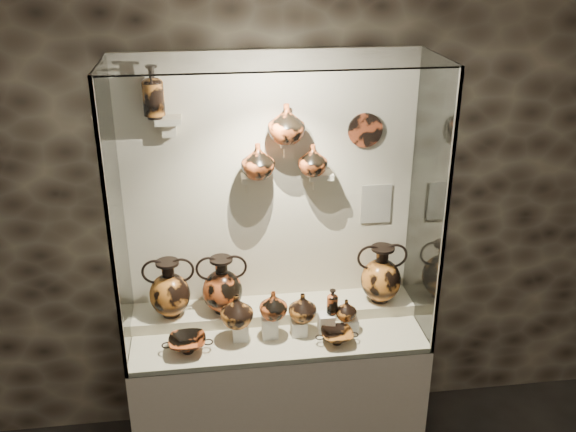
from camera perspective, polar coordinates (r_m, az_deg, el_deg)
The scene contains 36 objects.
wall_back at distance 3.75m, azimuth -1.61°, elevation 2.46°, with size 5.00×0.02×3.20m, color black.
plinth at distance 4.07m, azimuth -0.90°, elevation -15.16°, with size 1.70×0.60×0.80m, color beige.
front_tier at distance 3.83m, azimuth -0.94°, elevation -10.32°, with size 1.68×0.58×0.03m, color beige.
rear_tier at distance 3.95m, azimuth -1.25°, elevation -8.49°, with size 1.70×0.25×0.10m, color beige.
back_panel at distance 3.74m, azimuth -1.60°, elevation 2.43°, with size 1.70×0.03×1.60m, color beige.
glass_front at distance 3.18m, azimuth -0.40°, elevation -1.51°, with size 1.70×0.01×1.60m, color white.
glass_left at distance 3.47m, azimuth -15.06°, elevation -0.19°, with size 0.01×0.60×1.60m, color white.
glass_right at distance 3.64m, azimuth 12.32°, elevation 1.25°, with size 0.01×0.60×1.60m, color white.
glass_top at distance 3.22m, azimuth -1.14°, elevation 13.69°, with size 1.70×0.60×0.01m, color white.
frame_post_left at distance 3.20m, azimuth -15.50°, elevation -2.26°, with size 0.02×0.02×1.60m, color gray.
frame_post_right at distance 3.39m, azimuth 13.81°, elevation -0.61°, with size 0.02×0.02×1.60m, color gray.
pedestal_a at distance 3.74m, azimuth -4.26°, elevation -10.14°, with size 0.09×0.09×0.10m, color silver.
pedestal_b at distance 3.74m, azimuth -1.63°, elevation -9.78°, with size 0.09×0.09×0.13m, color silver.
pedestal_c at distance 3.77m, azimuth 0.98°, elevation -9.84°, with size 0.09×0.09×0.09m, color silver.
pedestal_d at distance 3.78m, azimuth 3.41°, elevation -9.46°, with size 0.09×0.09×0.12m, color silver.
pedestal_e at distance 3.82m, azimuth 5.50°, elevation -9.53°, with size 0.09×0.09×0.08m, color silver.
bracket_ul at distance 3.52m, azimuth -10.58°, elevation 8.36°, with size 0.14×0.12×0.04m, color beige.
bracket_ca at distance 3.63m, azimuth -3.06°, elevation 3.40°, with size 0.14×0.12×0.04m, color beige.
bracket_cb at distance 3.58m, azimuth 0.08°, elevation 6.56°, with size 0.10×0.12×0.04m, color beige.
bracket_cc at distance 3.68m, azimuth 2.86°, elevation 3.68°, with size 0.14×0.12×0.04m, color beige.
amphora_left at distance 3.80m, azimuth -10.50°, elevation -6.31°, with size 0.29×0.29×0.36m, color #BB6824, non-canonical shape.
amphora_mid at distance 3.80m, azimuth -5.87°, elevation -6.09°, with size 0.28×0.28×0.36m, color #BF5021, non-canonical shape.
amphora_right at distance 3.92m, azimuth 8.28°, elevation -5.08°, with size 0.29×0.29×0.37m, color #BB6824, non-canonical shape.
jug_a at distance 3.64m, azimuth -4.59°, elevation -8.35°, with size 0.19×0.19×0.20m, color #BB6824.
jug_b at distance 3.65m, azimuth -1.31°, elevation -7.89°, with size 0.16×0.16×0.17m, color #BF5021.
jug_c at distance 3.70m, azimuth 1.30°, elevation -8.08°, with size 0.16×0.16×0.17m, color #BB6824.
jug_e at distance 3.75m, azimuth 5.18°, elevation -8.27°, with size 0.12×0.12×0.13m, color #BB6824.
lekythos_small at distance 3.71m, azimuth 3.97°, elevation -7.46°, with size 0.08×0.08×0.18m, color #BF5021, non-canonical shape.
kylix_left at distance 3.66m, azimuth -8.93°, elevation -11.11°, with size 0.27×0.23×0.11m, color #BF5021, non-canonical shape.
kylix_right at distance 3.70m, azimuth 4.37°, elevation -10.56°, with size 0.24×0.20×0.09m, color #BB6824, non-canonical shape.
lekythos_tall at distance 3.46m, azimuth -11.93°, elevation 10.96°, with size 0.12×0.12×0.31m, color #BB6824, non-canonical shape.
ovoid_vase_a at distance 3.55m, azimuth -2.69°, elevation 4.93°, with size 0.19×0.19×0.20m, color #BF5021.
ovoid_vase_b at distance 3.50m, azimuth -0.15°, elevation 8.24°, with size 0.21×0.21×0.21m, color #BF5021.
ovoid_vase_c at distance 3.60m, azimuth 2.22°, elevation 5.03°, with size 0.17×0.17×0.17m, color #BF5021.
wall_plate at distance 3.70m, azimuth 6.87°, elevation 7.58°, with size 0.20×0.20×0.02m, color #9A3C1E.
info_placard at distance 3.88m, azimuth 7.83°, elevation 1.09°, with size 0.18×0.01×0.24m, color beige.
Camera 1 is at (-0.36, -0.98, 2.95)m, focal length 40.00 mm.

